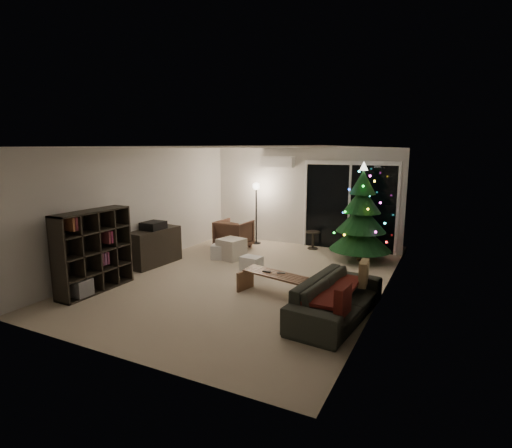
{
  "coord_description": "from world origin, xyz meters",
  "views": [
    {
      "loc": [
        3.48,
        -6.47,
        2.47
      ],
      "look_at": [
        0.1,
        0.3,
        1.05
      ],
      "focal_mm": 28.0,
      "sensor_mm": 36.0,
      "label": 1
    }
  ],
  "objects": [
    {
      "name": "sofa",
      "position": [
        2.05,
        -0.93,
        0.3
      ],
      "size": [
        1.0,
        2.11,
        0.6
      ],
      "primitive_type": "imported",
      "rotation": [
        0.0,
        0.0,
        1.47
      ],
      "color": "#2C2F27",
      "rests_on": "floor"
    },
    {
      "name": "cardboard_box_b",
      "position": [
        -0.16,
        0.62,
        0.15
      ],
      "size": [
        0.44,
        0.35,
        0.29
      ],
      "primitive_type": "cube",
      "rotation": [
        0.0,
        0.0,
        -0.09
      ],
      "color": "white",
      "rests_on": "floor"
    },
    {
      "name": "armchair",
      "position": [
        -1.4,
        2.06,
        0.36
      ],
      "size": [
        0.8,
        0.82,
        0.73
      ],
      "primitive_type": "imported",
      "rotation": [
        0.0,
        0.0,
        3.12
      ],
      "color": "brown",
      "rests_on": "floor"
    },
    {
      "name": "remote_b",
      "position": [
        0.94,
        -0.42,
        0.39
      ],
      "size": [
        0.15,
        0.09,
        0.02
      ],
      "primitive_type": "cube",
      "rotation": [
        0.0,
        0.0,
        0.35
      ],
      "color": "slate",
      "rests_on": "coffee_table"
    },
    {
      "name": "coffee_table",
      "position": [
        0.84,
        -0.47,
        0.19
      ],
      "size": [
        1.27,
        0.69,
        0.38
      ],
      "primitive_type": null,
      "rotation": [
        0.0,
        0.0,
        -0.23
      ],
      "color": "brown",
      "rests_on": "floor"
    },
    {
      "name": "remote_a",
      "position": [
        0.69,
        -0.47,
        0.39
      ],
      "size": [
        0.15,
        0.05,
        0.02
      ],
      "primitive_type": "cube",
      "color": "black",
      "rests_on": "coffee_table"
    },
    {
      "name": "stereo",
      "position": [
        -2.25,
        0.07,
        0.86
      ],
      "size": [
        0.39,
        0.47,
        0.17
      ],
      "primitive_type": "cube",
      "color": "black",
      "rests_on": "media_cabinet"
    },
    {
      "name": "ottoman",
      "position": [
        -0.97,
        1.19,
        0.23
      ],
      "size": [
        0.62,
        0.62,
        0.47
      ],
      "primitive_type": "cube",
      "rotation": [
        0.0,
        0.0,
        -0.2
      ],
      "color": "silver",
      "rests_on": "floor"
    },
    {
      "name": "cushion_b",
      "position": [
        2.3,
        -1.58,
        0.54
      ],
      "size": [
        0.14,
        0.4,
        0.39
      ],
      "primitive_type": "cube",
      "rotation": [
        0.0,
        0.0,
        -0.07
      ],
      "color": "maroon",
      "rests_on": "sofa"
    },
    {
      "name": "cardboard_box_a",
      "position": [
        -1.18,
        1.1,
        0.16
      ],
      "size": [
        0.54,
        0.47,
        0.32
      ],
      "primitive_type": "cube",
      "rotation": [
        0.0,
        0.0,
        0.34
      ],
      "color": "white",
      "rests_on": "floor"
    },
    {
      "name": "floor_lamp",
      "position": [
        -1.15,
        2.81,
        0.77
      ],
      "size": [
        0.25,
        0.25,
        1.55
      ],
      "primitive_type": "cylinder",
      "color": "black",
      "rests_on": "floor"
    },
    {
      "name": "sofa_throw",
      "position": [
        1.95,
        -0.93,
        0.43
      ],
      "size": [
        0.64,
        1.47,
        0.05
      ],
      "primitive_type": "cube",
      "color": "maroon",
      "rests_on": "sofa"
    },
    {
      "name": "cushion_a",
      "position": [
        2.3,
        -0.28,
        0.54
      ],
      "size": [
        0.15,
        0.4,
        0.39
      ],
      "primitive_type": "cube",
      "rotation": [
        0.0,
        0.0,
        0.09
      ],
      "color": "#958151",
      "rests_on": "sofa"
    },
    {
      "name": "side_table",
      "position": [
        0.39,
        2.92,
        0.22
      ],
      "size": [
        0.42,
        0.42,
        0.45
      ],
      "primitive_type": "cylinder",
      "rotation": [
        0.0,
        0.0,
        -0.18
      ],
      "color": "black",
      "rests_on": "floor"
    },
    {
      "name": "room",
      "position": [
        0.46,
        1.49,
        1.02
      ],
      "size": [
        6.5,
        7.51,
        2.6
      ],
      "color": "beige",
      "rests_on": "ground"
    },
    {
      "name": "christmas_tree",
      "position": [
        1.68,
        2.37,
        1.1
      ],
      "size": [
        1.73,
        1.73,
        2.21
      ],
      "primitive_type": "cone",
      "rotation": [
        0.0,
        0.0,
        0.32
      ],
      "color": "#163C18",
      "rests_on": "floor"
    },
    {
      "name": "bookshelf",
      "position": [
        -2.25,
        -1.69,
        0.72
      ],
      "size": [
        0.78,
        1.48,
        1.44
      ],
      "primitive_type": null,
      "rotation": [
        0.0,
        0.0,
        0.31
      ],
      "color": "black",
      "rests_on": "floor"
    },
    {
      "name": "media_cabinet",
      "position": [
        -2.25,
        0.07,
        0.39
      ],
      "size": [
        0.54,
        1.27,
        0.78
      ],
      "primitive_type": "cube",
      "rotation": [
        0.0,
        0.0,
        -0.06
      ],
      "color": "black",
      "rests_on": "floor"
    }
  ]
}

